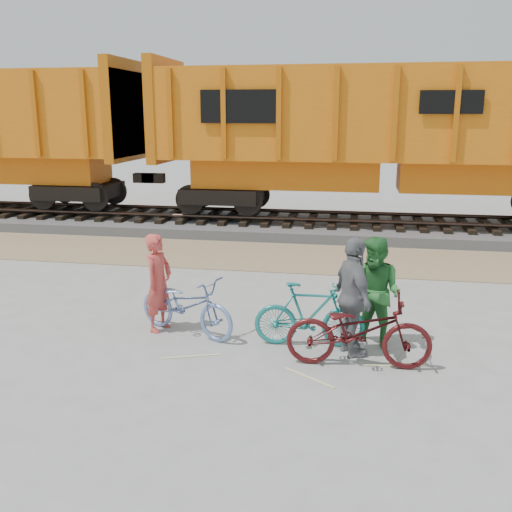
% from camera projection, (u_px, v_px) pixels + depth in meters
% --- Properties ---
extents(ground, '(120.00, 120.00, 0.00)m').
position_uv_depth(ground, '(266.00, 341.00, 9.17)').
color(ground, '#9E9E99').
rests_on(ground, ground).
extents(gravel_strip, '(120.00, 3.00, 0.02)m').
position_uv_depth(gravel_strip, '(300.00, 258.00, 14.42)').
color(gravel_strip, '#9E8662').
rests_on(gravel_strip, ground).
extents(ballast_bed, '(120.00, 4.00, 0.30)m').
position_uv_depth(ballast_bed, '(312.00, 226.00, 17.73)').
color(ballast_bed, slate).
rests_on(ballast_bed, ground).
extents(track, '(120.00, 2.60, 0.24)m').
position_uv_depth(track, '(312.00, 216.00, 17.65)').
color(track, black).
rests_on(track, ballast_bed).
extents(hopper_car_center, '(14.00, 3.13, 4.65)m').
position_uv_depth(hopper_car_center, '(391.00, 133.00, 16.65)').
color(hopper_car_center, black).
rests_on(hopper_car_center, track).
extents(bicycle_blue, '(1.99, 1.34, 0.99)m').
position_uv_depth(bicycle_blue, '(186.00, 305.00, 9.37)').
color(bicycle_blue, '#6E87C0').
rests_on(bicycle_blue, ground).
extents(bicycle_teal, '(1.74, 0.58, 1.03)m').
position_uv_depth(bicycle_teal, '(309.00, 315.00, 8.85)').
color(bicycle_teal, '#1B7C79').
rests_on(bicycle_teal, ground).
extents(bicycle_maroon, '(2.09, 0.81, 1.08)m').
position_uv_depth(bicycle_maroon, '(359.00, 331.00, 8.14)').
color(bicycle_maroon, '#491012').
rests_on(bicycle_maroon, ground).
extents(person_solo, '(0.52, 0.68, 1.65)m').
position_uv_depth(person_solo, '(158.00, 283.00, 9.47)').
color(person_solo, '#CA413A').
rests_on(person_solo, ground).
extents(person_man, '(1.07, 1.01, 1.74)m').
position_uv_depth(person_man, '(376.00, 293.00, 8.78)').
color(person_man, '#307B36').
rests_on(person_man, ground).
extents(person_woman, '(0.85, 1.15, 1.82)m').
position_uv_depth(person_woman, '(353.00, 297.00, 8.44)').
color(person_woman, slate).
rests_on(person_woman, ground).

